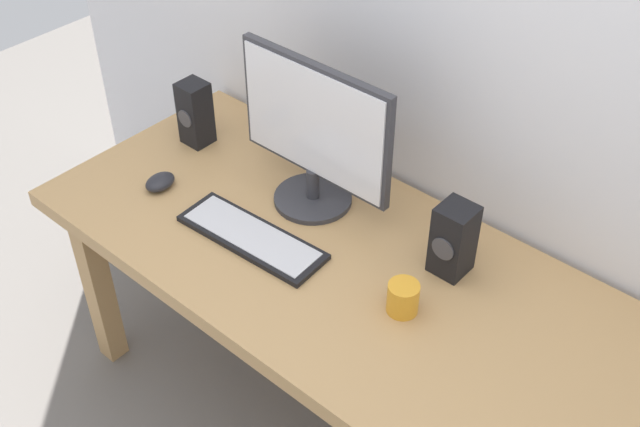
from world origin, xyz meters
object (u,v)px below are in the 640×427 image
desk (338,282)px  monitor (314,133)px  speaker_right (453,240)px  coffee_mug (403,298)px  keyboard_primary (252,237)px  mouse (160,182)px  speaker_left (195,113)px

desk → monitor: 0.40m
speaker_right → coffee_mug: size_ratio=2.43×
monitor → keyboard_primary: 0.32m
desk → mouse: (-0.59, -0.11, 0.10)m
keyboard_primary → mouse: 0.36m
desk → coffee_mug: 0.27m
mouse → coffee_mug: 0.82m
speaker_right → coffee_mug: 0.21m
desk → keyboard_primary: bearing=-157.2°
speaker_right → keyboard_primary: bearing=-151.1°
keyboard_primary → coffee_mug: (0.46, 0.06, 0.03)m
monitor → mouse: size_ratio=5.21×
coffee_mug → mouse: bearing=-175.0°
coffee_mug → speaker_right: bearing=88.5°
monitor → coffee_mug: monitor is taller
mouse → speaker_right: 0.87m
desk → monitor: (-0.21, 0.15, 0.31)m
mouse → speaker_right: bearing=13.5°
monitor → keyboard_primary: monitor is taller
mouse → speaker_left: (-0.09, 0.23, 0.08)m
desk → keyboard_primary: 0.26m
mouse → speaker_left: speaker_left is taller
mouse → speaker_left: bearing=107.7°
mouse → coffee_mug: bearing=0.4°
desk → speaker_right: bearing=34.1°
keyboard_primary → speaker_right: speaker_right is taller
coffee_mug → monitor: bearing=157.8°
keyboard_primary → speaker_left: speaker_left is taller
mouse → keyboard_primary: bearing=-2.5°
desk → monitor: size_ratio=3.45×
keyboard_primary → coffee_mug: 0.46m
mouse → speaker_right: (0.82, 0.27, 0.08)m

